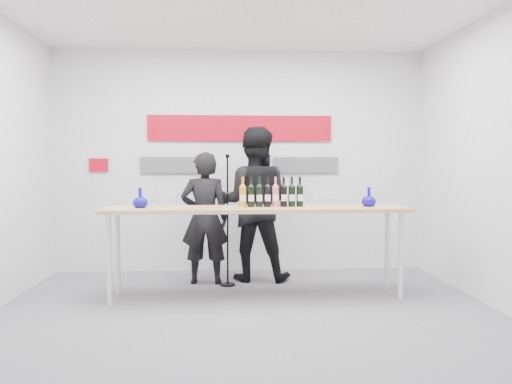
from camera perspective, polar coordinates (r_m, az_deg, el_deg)
ground at (r=5.05m, az=-1.05°, el=-13.56°), size 5.00×5.00×0.00m
back_wall at (r=6.84m, az=-1.82°, el=3.51°), size 5.00×0.04×3.00m
signage at (r=6.82m, az=-2.29°, el=6.09°), size 3.38×0.02×0.79m
tasting_table at (r=5.44m, az=0.07°, el=-2.53°), size 3.31×0.69×0.99m
wine_bottles at (r=5.48m, az=1.78°, el=0.02°), size 0.71×0.08×0.33m
decanter_left at (r=5.49m, az=-13.09°, el=-0.64°), size 0.16×0.16×0.21m
decanter_right at (r=5.67m, az=12.78°, el=-0.53°), size 0.16×0.16×0.21m
glasses_left at (r=5.45m, az=-10.69°, el=-0.81°), size 0.27×0.23×0.18m
glasses_right at (r=5.56m, az=9.23°, el=-0.72°), size 0.57×0.23×0.18m
presenter_left at (r=6.12m, az=-5.88°, el=-2.96°), size 0.60×0.41×1.61m
presenter_right at (r=6.28m, az=-0.25°, el=-1.34°), size 1.04×0.87×1.93m
mic_stand at (r=6.02m, az=-3.26°, el=-6.15°), size 0.18×0.18×1.58m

